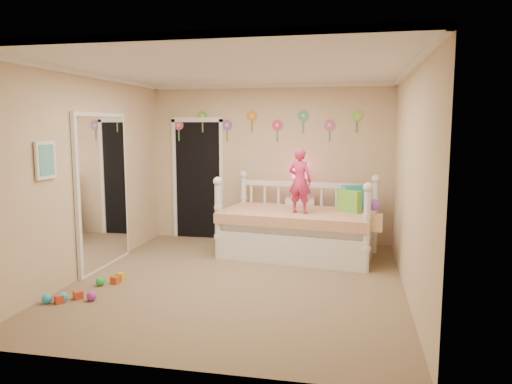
% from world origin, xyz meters
% --- Properties ---
extents(floor, '(4.00, 4.50, 0.01)m').
position_xyz_m(floor, '(0.00, 0.00, 0.00)').
color(floor, '#7F684C').
rests_on(floor, ground).
extents(ceiling, '(4.00, 4.50, 0.01)m').
position_xyz_m(ceiling, '(0.00, 0.00, 2.60)').
color(ceiling, white).
rests_on(ceiling, floor).
extents(back_wall, '(4.00, 0.01, 2.60)m').
position_xyz_m(back_wall, '(0.00, 2.25, 1.30)').
color(back_wall, tan).
rests_on(back_wall, floor).
extents(left_wall, '(0.01, 4.50, 2.60)m').
position_xyz_m(left_wall, '(-2.00, 0.00, 1.30)').
color(left_wall, tan).
rests_on(left_wall, floor).
extents(right_wall, '(0.01, 4.50, 2.60)m').
position_xyz_m(right_wall, '(2.00, 0.00, 1.30)').
color(right_wall, tan).
rests_on(right_wall, floor).
extents(crown_molding, '(4.00, 4.50, 0.06)m').
position_xyz_m(crown_molding, '(0.00, 0.00, 2.57)').
color(crown_molding, white).
rests_on(crown_molding, ceiling).
extents(daybed, '(2.39, 1.50, 1.22)m').
position_xyz_m(daybed, '(0.58, 1.37, 0.61)').
color(daybed, white).
rests_on(daybed, floor).
extents(pillow_turquoise, '(0.39, 0.29, 0.37)m').
position_xyz_m(pillow_turquoise, '(1.39, 1.65, 0.86)').
color(pillow_turquoise, '#22ACA1').
rests_on(pillow_turquoise, daybed).
extents(pillow_lime, '(0.35, 0.28, 0.32)m').
position_xyz_m(pillow_lime, '(1.32, 1.42, 0.84)').
color(pillow_lime, '#76CE3E').
rests_on(pillow_lime, daybed).
extents(child, '(0.39, 0.31, 0.93)m').
position_xyz_m(child, '(0.62, 1.20, 1.15)').
color(child, '#D3305C').
rests_on(child, daybed).
extents(nightstand, '(0.49, 0.40, 0.76)m').
position_xyz_m(nightstand, '(0.53, 2.07, 0.38)').
color(nightstand, white).
rests_on(nightstand, floor).
extents(table_lamp, '(0.26, 0.26, 0.58)m').
position_xyz_m(table_lamp, '(0.53, 2.07, 1.15)').
color(table_lamp, '#E81E6F').
rests_on(table_lamp, nightstand).
extents(closet_doorway, '(0.90, 0.04, 2.07)m').
position_xyz_m(closet_doorway, '(-1.25, 2.23, 1.03)').
color(closet_doorway, black).
rests_on(closet_doorway, back_wall).
extents(flower_decals, '(3.40, 0.02, 0.50)m').
position_xyz_m(flower_decals, '(-0.09, 2.24, 1.94)').
color(flower_decals, '#B2668C').
rests_on(flower_decals, back_wall).
extents(mirror_closet, '(0.07, 1.30, 2.10)m').
position_xyz_m(mirror_closet, '(-1.96, 0.30, 1.05)').
color(mirror_closet, white).
rests_on(mirror_closet, left_wall).
extents(wall_picture, '(0.05, 0.34, 0.42)m').
position_xyz_m(wall_picture, '(-1.97, -0.90, 1.55)').
color(wall_picture, white).
rests_on(wall_picture, left_wall).
extents(hanging_bag, '(0.20, 0.16, 0.36)m').
position_xyz_m(hanging_bag, '(1.65, 0.79, 0.74)').
color(hanging_bag, beige).
rests_on(hanging_bag, daybed).
extents(toy_scatter, '(0.85, 1.33, 0.11)m').
position_xyz_m(toy_scatter, '(-1.75, -0.59, 0.06)').
color(toy_scatter, '#996666').
rests_on(toy_scatter, floor).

